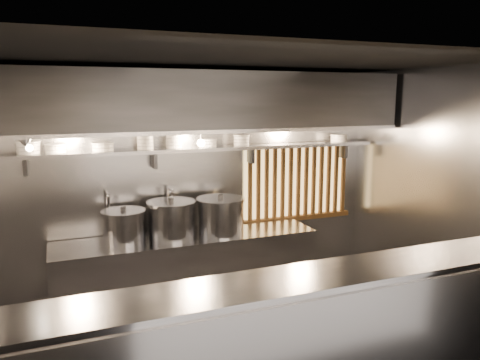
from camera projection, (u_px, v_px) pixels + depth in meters
floor at (249, 352)px, 4.60m from camera, size 4.50×4.50×0.00m
ceiling at (250, 60)px, 4.12m from camera, size 4.50×4.50×0.00m
wall_back at (202, 186)px, 5.73m from camera, size 4.50×0.00×4.50m
wall_right at (437, 195)px, 5.18m from camera, size 0.00×3.00×3.00m
serving_counter at (297, 346)px, 3.63m from camera, size 4.50×0.56×1.13m
cooking_bench at (188, 273)px, 5.45m from camera, size 3.00×0.70×0.90m
bowl_shelf at (206, 149)px, 5.48m from camera, size 4.40×0.34×0.04m
exhaust_hood at (212, 102)px, 5.19m from camera, size 4.40×0.81×0.65m
wood_screen at (298, 181)px, 6.17m from camera, size 1.56×0.09×1.04m
faucet_left at (107, 203)px, 5.21m from camera, size 0.04×0.30×0.50m
faucet_right at (169, 199)px, 5.46m from camera, size 0.04×0.30×0.50m
heat_lamp at (26, 142)px, 4.33m from camera, size 0.25×0.35×0.20m
pendant_bulb at (201, 143)px, 5.32m from camera, size 0.09×0.09×0.19m
stock_pot_left at (124, 226)px, 5.11m from camera, size 0.52×0.52×0.40m
stock_pot_mid at (172, 219)px, 5.29m from camera, size 0.72×0.72×0.46m
stock_pot_right at (220, 216)px, 5.45m from camera, size 0.73×0.73×0.46m
bowl_stack_0 at (28, 148)px, 4.77m from camera, size 0.24×0.24×0.13m
bowl_stack_1 at (56, 148)px, 4.87m from camera, size 0.23×0.23×0.09m
bowl_stack_2 at (103, 147)px, 5.05m from camera, size 0.24×0.24×0.09m
bowl_stack_3 at (145, 142)px, 5.21m from camera, size 0.20×0.20×0.17m
bowl_stack_4 at (174, 141)px, 5.33m from camera, size 0.20×0.20×0.17m
bowl_stack_5 at (208, 143)px, 5.48m from camera, size 0.22×0.22×0.09m
bowl_stack_6 at (241, 140)px, 5.63m from camera, size 0.20×0.20×0.13m
bowl_stack_7 at (339, 138)px, 6.14m from camera, size 0.23×0.23×0.09m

